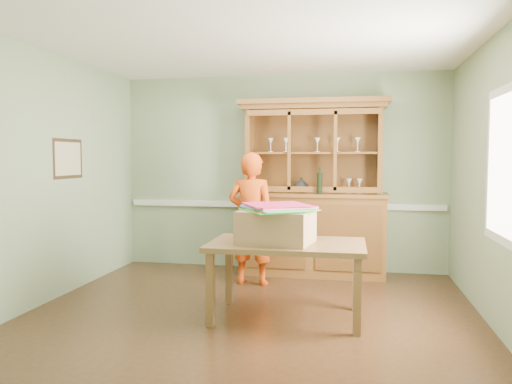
% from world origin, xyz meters
% --- Properties ---
extents(floor, '(4.50, 4.50, 0.00)m').
position_xyz_m(floor, '(0.00, 0.00, 0.00)').
color(floor, '#432915').
rests_on(floor, ground).
extents(ceiling, '(4.50, 4.50, 0.00)m').
position_xyz_m(ceiling, '(0.00, 0.00, 2.70)').
color(ceiling, white).
rests_on(ceiling, wall_back).
extents(wall_back, '(4.50, 0.00, 4.50)m').
position_xyz_m(wall_back, '(0.00, 2.00, 1.35)').
color(wall_back, gray).
rests_on(wall_back, floor).
extents(wall_left, '(0.00, 4.00, 4.00)m').
position_xyz_m(wall_left, '(-2.25, 0.00, 1.35)').
color(wall_left, gray).
rests_on(wall_left, floor).
extents(wall_right, '(0.00, 4.00, 4.00)m').
position_xyz_m(wall_right, '(2.25, 0.00, 1.35)').
color(wall_right, gray).
rests_on(wall_right, floor).
extents(wall_front, '(4.50, 0.00, 4.50)m').
position_xyz_m(wall_front, '(0.00, -2.00, 1.35)').
color(wall_front, gray).
rests_on(wall_front, floor).
extents(chair_rail, '(4.41, 0.05, 0.08)m').
position_xyz_m(chair_rail, '(0.00, 1.98, 0.90)').
color(chair_rail, silver).
rests_on(chair_rail, wall_back).
extents(framed_map, '(0.03, 0.60, 0.46)m').
position_xyz_m(framed_map, '(-2.23, 0.30, 1.55)').
color(framed_map, '#372416').
rests_on(framed_map, wall_left).
extents(window_panel, '(0.03, 0.96, 1.36)m').
position_xyz_m(window_panel, '(2.23, -0.30, 1.50)').
color(window_panel, silver).
rests_on(window_panel, wall_right).
extents(china_hutch, '(1.98, 0.65, 2.33)m').
position_xyz_m(china_hutch, '(0.46, 1.74, 0.82)').
color(china_hutch, brown).
rests_on(china_hutch, floor).
extents(dining_table, '(1.50, 0.90, 0.75)m').
position_xyz_m(dining_table, '(0.36, -0.17, 0.66)').
color(dining_table, brown).
rests_on(dining_table, floor).
extents(cardboard_box, '(0.74, 0.63, 0.31)m').
position_xyz_m(cardboard_box, '(0.26, -0.22, 0.90)').
color(cardboard_box, '#916F4A').
rests_on(cardboard_box, dining_table).
extents(kite_stack, '(0.76, 0.76, 0.06)m').
position_xyz_m(kite_stack, '(0.29, -0.25, 1.09)').
color(kite_stack, green).
rests_on(kite_stack, cardboard_box).
extents(person, '(0.63, 0.45, 1.63)m').
position_xyz_m(person, '(-0.24, 1.06, 0.81)').
color(person, '#DD470D').
rests_on(person, floor).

